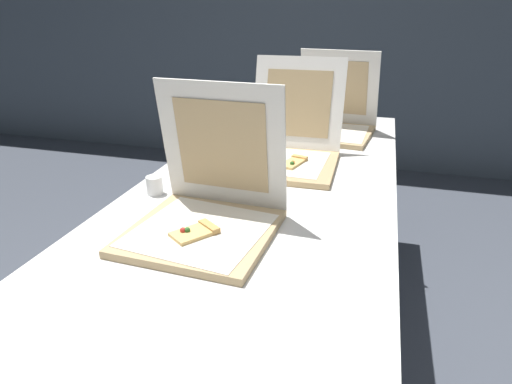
{
  "coord_description": "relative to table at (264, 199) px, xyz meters",
  "views": [
    {
      "loc": [
        0.36,
        -0.72,
        1.32
      ],
      "look_at": [
        0.02,
        0.48,
        0.79
      ],
      "focal_mm": 30.93,
      "sensor_mm": 36.0,
      "label": 1
    }
  ],
  "objects": [
    {
      "name": "wall_back",
      "position": [
        0.0,
        2.46,
        0.61
      ],
      "size": [
        10.0,
        0.1,
        2.6
      ],
      "primitive_type": "cube",
      "color": "#4C5660",
      "rests_on": "ground"
    },
    {
      "name": "table",
      "position": [
        0.0,
        0.0,
        0.0
      ],
      "size": [
        0.89,
        2.39,
        0.73
      ],
      "color": "silver",
      "rests_on": "ground"
    },
    {
      "name": "pizza_box_front",
      "position": [
        -0.08,
        -0.35,
        0.1
      ],
      "size": [
        0.4,
        0.41,
        0.4
      ],
      "rotation": [
        0.0,
        0.0,
        -0.05
      ],
      "color": "tan",
      "rests_on": "table"
    },
    {
      "name": "pizza_box_middle",
      "position": [
        0.03,
        0.28,
        0.1
      ],
      "size": [
        0.39,
        0.5,
        0.39
      ],
      "rotation": [
        0.0,
        0.0,
        0.02
      ],
      "color": "tan",
      "rests_on": "table"
    },
    {
      "name": "pizza_box_back",
      "position": [
        0.14,
        0.77,
        0.1
      ],
      "size": [
        0.43,
        0.43,
        0.39
      ],
      "rotation": [
        0.0,
        0.0,
        -0.12
      ],
      "color": "tan",
      "rests_on": "table"
    },
    {
      "name": "cup_white_near_center",
      "position": [
        -0.34,
        -0.15,
        0.07
      ],
      "size": [
        0.06,
        0.06,
        0.06
      ],
      "primitive_type": "cylinder",
      "color": "white",
      "rests_on": "table"
    },
    {
      "name": "cup_white_mid",
      "position": [
        -0.28,
        0.03,
        0.07
      ],
      "size": [
        0.06,
        0.06,
        0.06
      ],
      "primitive_type": "cylinder",
      "color": "white",
      "rests_on": "table"
    }
  ]
}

